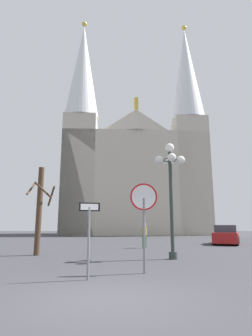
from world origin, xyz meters
The scene contains 8 objects.
ground_plane centered at (0.00, 0.00, 0.00)m, with size 120.00×120.00×0.00m, color #38383D.
cathedral centered at (1.99, 36.75, 10.45)m, with size 21.79×12.99×33.88m.
stop_sign centered at (1.05, 3.00, 1.98)m, with size 0.87×0.08×2.78m.
one_way_arrow_sign centered at (-0.56, 1.99, 1.32)m, with size 0.58×0.16×2.08m.
street_lamp centered at (2.55, 6.60, 3.61)m, with size 1.39×1.39×5.20m.
bare_tree centered at (-3.84, 8.18, 2.27)m, with size 1.39×1.47×4.36m.
parked_car_near_red centered at (8.25, 15.94, 0.68)m, with size 3.20×4.47×1.43m.
pedestrian_walking centered at (1.72, 12.40, 0.96)m, with size 0.32×0.32×1.59m.
Camera 1 is at (0.42, -6.00, 1.47)m, focal length 29.87 mm.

